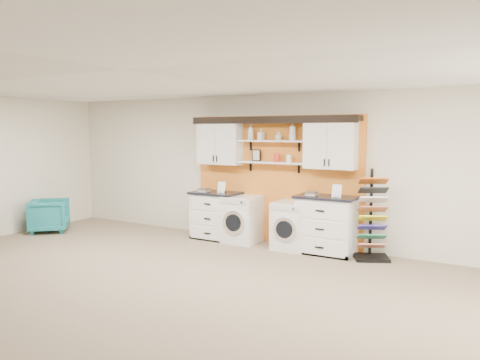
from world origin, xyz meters
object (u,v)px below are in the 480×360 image
Objects in this scene: base_cabinet_right at (326,225)px; armchair at (49,216)px; washer at (243,219)px; sample_rack at (372,230)px; dryer at (292,225)px; base_cabinet_left at (216,215)px.

armchair is (-5.63, -1.24, -0.16)m from base_cabinet_right.
base_cabinet_right is 1.16× the size of washer.
sample_rack reaches higher than base_cabinet_right.
base_cabinet_right is 0.63m from dryer.
base_cabinet_right is 0.69× the size of sample_rack.
dryer is 0.57× the size of sample_rack.
sample_rack is 6.54m from armchair.
washer reaches higher than armchair.
washer is at bearing -115.49° from armchair.
sample_rack is at bearing 0.79° from washer.
armchair is at bearing -166.08° from dryer.
armchair is (-6.41, -1.27, -0.15)m from sample_rack.
base_cabinet_right reaches higher than base_cabinet_left.
base_cabinet_left is 0.92× the size of base_cabinet_right.
armchair is at bearing -159.76° from base_cabinet_left.
sample_rack is (1.41, 0.03, 0.06)m from dryer.
washer is at bearing 180.00° from dryer.
dryer is 1.13× the size of armchair.
washer is 1.04× the size of dryer.
washer is 0.59× the size of sample_rack.
dryer is at bearing -0.00° from washer.
base_cabinet_left is at bearing 180.00° from base_cabinet_right.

